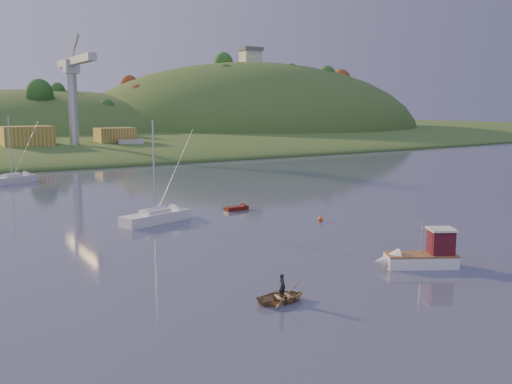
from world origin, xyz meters
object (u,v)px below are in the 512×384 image
canoe (282,297)px  red_tender (241,208)px  fishing_boat (416,256)px  sailboat_near (155,216)px  sailboat_far (12,179)px

canoe → red_tender: bearing=-22.8°
red_tender → fishing_boat: bearing=-94.2°
sailboat_near → sailboat_far: size_ratio=1.01×
sailboat_near → canoe: (-2.20, -26.52, -0.37)m
fishing_boat → sailboat_near: sailboat_near is taller
sailboat_near → fishing_boat: bearing=-85.2°
canoe → red_tender: (13.33, 28.40, -0.10)m
fishing_boat → sailboat_far: bearing=-45.9°
fishing_boat → red_tender: fishing_boat is taller
sailboat_far → canoe: bearing=-113.8°
fishing_boat → sailboat_far: 67.97m
sailboat_near → canoe: size_ratio=3.32×
fishing_boat → canoe: bearing=34.0°
sailboat_near → red_tender: bearing=-8.1°
sailboat_near → red_tender: size_ratio=3.19×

